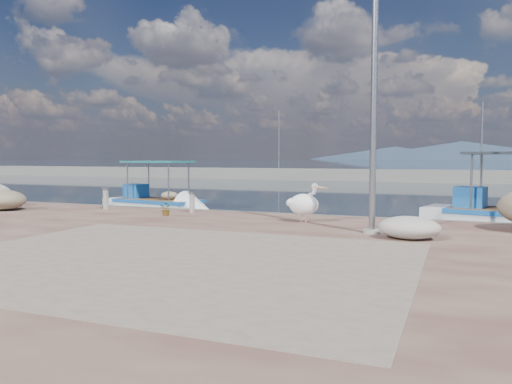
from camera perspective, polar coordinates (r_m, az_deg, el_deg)
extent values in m
plane|color=#162635|center=(12.80, -6.45, -6.92)|extent=(1400.00, 1400.00, 0.00)
cube|color=gray|center=(9.67, -9.78, -7.49)|extent=(9.00, 7.00, 0.01)
cube|color=gray|center=(51.43, 15.34, 1.83)|extent=(120.00, 2.20, 1.20)
cylinder|color=gray|center=(54.15, 2.63, 5.67)|extent=(0.16, 0.16, 7.00)
cylinder|color=gray|center=(51.10, 24.39, 5.42)|extent=(0.16, 0.16, 7.00)
cone|color=#28384C|center=(665.42, 15.55, 4.33)|extent=(220.00, 220.00, 16.00)
cone|color=#28384C|center=(661.11, 22.48, 4.44)|extent=(280.00, 280.00, 22.00)
cube|color=white|center=(22.89, -11.09, -1.96)|extent=(5.68, 2.62, 0.90)
cube|color=#1A5CAA|center=(22.86, -11.10, -0.97)|extent=(4.18, 2.44, 0.13)
cube|color=maroon|center=(22.90, -11.09, -2.09)|extent=(4.18, 2.42, 0.11)
cube|color=#1A5CAA|center=(23.76, -13.56, 0.10)|extent=(0.97, 0.97, 0.66)
cube|color=#1A6468|center=(22.77, -11.16, 3.41)|extent=(3.24, 2.15, 0.08)
cube|color=#1A5CAA|center=(19.49, 23.29, -0.56)|extent=(1.18, 1.18, 0.76)
cylinder|color=tan|center=(14.76, 5.18, -2.91)|extent=(0.04, 0.04, 0.30)
cylinder|color=tan|center=(14.73, 5.74, -2.93)|extent=(0.04, 0.04, 0.30)
ellipsoid|color=white|center=(14.70, 5.47, -1.44)|extent=(0.95, 0.65, 0.64)
cylinder|color=white|center=(14.63, 6.54, -0.23)|extent=(0.22, 0.14, 0.54)
sphere|color=white|center=(14.61, 6.71, 0.68)|extent=(0.18, 0.18, 0.18)
cone|color=#DF8D56|center=(14.58, 7.53, 0.50)|extent=(0.44, 0.14, 0.13)
cylinder|color=gray|center=(12.92, 13.34, 10.92)|extent=(0.16, 0.16, 7.00)
cylinder|color=gray|center=(12.96, 13.09, -4.40)|extent=(0.44, 0.44, 0.10)
cylinder|color=gray|center=(17.36, -7.33, -1.23)|extent=(0.18, 0.18, 0.70)
cylinder|color=gray|center=(17.34, -7.34, -0.08)|extent=(0.24, 0.24, 0.06)
cylinder|color=gray|center=(19.28, -16.80, -0.74)|extent=(0.20, 0.20, 0.77)
cylinder|color=gray|center=(19.25, -16.82, 0.40)|extent=(0.26, 0.26, 0.07)
imported|color=#33722D|center=(16.57, -10.19, -1.93)|extent=(0.49, 0.45, 0.46)
ellipsoid|color=gray|center=(20.34, -27.10, -0.81)|extent=(1.90, 1.48, 0.74)
ellipsoid|color=beige|center=(12.27, 17.11, -3.91)|extent=(1.43, 1.08, 0.54)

